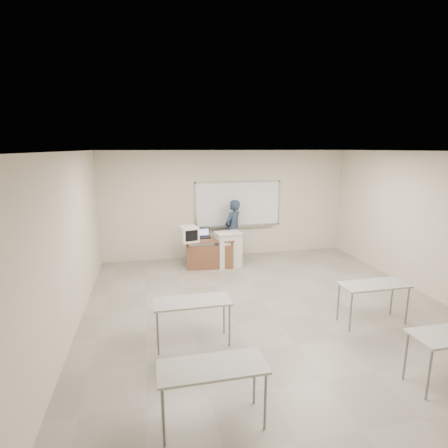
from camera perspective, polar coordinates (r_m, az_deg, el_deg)
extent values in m
cube|color=gray|center=(6.70, 8.54, -15.02)|extent=(7.00, 8.00, 0.01)
cube|color=white|center=(9.95, 2.31, 3.30)|extent=(2.40, 0.03, 1.20)
cube|color=#B7BABC|center=(9.87, 2.35, 6.85)|extent=(2.48, 0.04, 0.04)
cube|color=#B7BABC|center=(10.07, 2.29, -0.19)|extent=(2.48, 0.04, 0.04)
cube|color=#B7BABC|center=(9.72, -4.67, 3.04)|extent=(0.04, 0.04, 1.28)
cube|color=#B7BABC|center=(10.32, 8.89, 3.48)|extent=(0.04, 0.04, 1.28)
cube|color=#B7BABC|center=(10.03, 2.35, -0.47)|extent=(2.16, 0.07, 0.02)
cube|color=#ADACA7|center=(5.59, -5.20, -12.50)|extent=(1.20, 0.50, 0.03)
cylinder|color=slate|center=(5.54, -10.75, -17.14)|extent=(0.03, 0.03, 0.70)
cylinder|color=slate|center=(5.66, 0.91, -16.24)|extent=(0.03, 0.03, 0.70)
cylinder|color=slate|center=(5.90, -10.89, -15.24)|extent=(0.03, 0.03, 0.70)
cylinder|color=slate|center=(6.01, 0.00, -14.46)|extent=(0.03, 0.03, 0.70)
cube|color=#ADACA7|center=(6.73, 23.32, -9.09)|extent=(1.20, 0.50, 0.03)
cylinder|color=slate|center=(6.43, 19.98, -13.38)|extent=(0.03, 0.03, 0.70)
cylinder|color=slate|center=(7.05, 27.74, -11.76)|extent=(0.03, 0.03, 0.70)
cylinder|color=slate|center=(6.73, 18.15, -12.03)|extent=(0.03, 0.03, 0.70)
cylinder|color=slate|center=(7.33, 25.72, -10.64)|extent=(0.03, 0.03, 0.70)
cube|color=#ADACA7|center=(4.12, -1.94, -22.29)|extent=(1.20, 0.50, 0.03)
cylinder|color=slate|center=(4.14, -9.87, -28.65)|extent=(0.03, 0.03, 0.70)
cylinder|color=slate|center=(4.30, 6.75, -26.76)|extent=(0.03, 0.03, 0.70)
cylinder|color=slate|center=(4.45, -10.14, -25.30)|extent=(0.03, 0.03, 0.70)
cylinder|color=slate|center=(4.60, 4.98, -23.75)|extent=(0.03, 0.03, 0.70)
cylinder|color=slate|center=(5.27, 30.47, -20.45)|extent=(0.03, 0.03, 0.70)
cylinder|color=slate|center=(5.51, 27.53, -18.58)|extent=(0.03, 0.03, 0.70)
cube|color=brown|center=(9.10, -2.44, -2.51)|extent=(1.25, 0.63, 0.04)
cube|color=brown|center=(8.94, -2.09, -5.56)|extent=(1.19, 0.03, 0.63)
cylinder|color=#512B12|center=(8.88, -5.75, -5.45)|extent=(0.06, 0.06, 0.71)
cylinder|color=#512B12|center=(9.07, 1.40, -5.00)|extent=(0.06, 0.06, 0.71)
cylinder|color=#512B12|center=(9.37, -6.12, -4.52)|extent=(0.06, 0.06, 0.71)
cylinder|color=#512B12|center=(9.55, 0.67, -4.12)|extent=(0.06, 0.06, 0.71)
cube|color=silver|center=(9.17, 0.72, -4.26)|extent=(0.62, 0.44, 0.88)
cube|color=silver|center=(9.06, 0.73, -1.47)|extent=(0.66, 0.48, 0.04)
cube|color=beige|center=(8.87, -5.84, -1.56)|extent=(0.40, 0.42, 0.38)
cube|color=beige|center=(8.65, -5.66, -1.91)|extent=(0.42, 0.04, 0.40)
cube|color=black|center=(8.63, -5.64, -1.95)|extent=(0.32, 0.01, 0.27)
cube|color=black|center=(9.17, -3.17, -2.22)|extent=(0.31, 0.23, 0.02)
cube|color=black|center=(9.16, -3.16, -2.16)|extent=(0.25, 0.13, 0.01)
cube|color=black|center=(9.28, -3.32, -1.33)|extent=(0.31, 0.07, 0.21)
cube|color=#7F89C1|center=(9.27, -3.31, -1.33)|extent=(0.26, 0.05, 0.16)
ellipsoid|color=#A0A3A6|center=(8.93, -0.95, -2.54)|extent=(0.09, 0.07, 0.03)
cube|color=beige|center=(8.90, -0.03, -1.52)|extent=(0.44, 0.21, 0.02)
imported|color=black|center=(9.75, 1.49, -0.89)|extent=(0.72, 0.70, 1.66)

